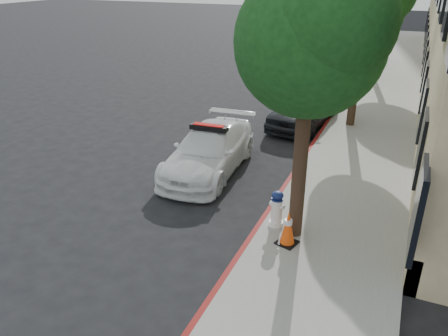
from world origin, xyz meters
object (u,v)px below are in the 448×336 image
parked_car_mid (304,106)px  fire_hydrant (277,209)px  traffic_cone (288,228)px  police_car (209,150)px  parked_car_far (353,53)px

parked_car_mid → fire_hydrant: bearing=-74.7°
traffic_cone → fire_hydrant: bearing=125.5°
police_car → fire_hydrant: size_ratio=5.26×
parked_car_far → traffic_cone: size_ratio=5.42×
parked_car_mid → fire_hydrant: (1.23, -7.55, -0.16)m
parked_car_mid → fire_hydrant: parked_car_mid is taller
parked_car_far → fire_hydrant: 19.95m
parked_car_mid → fire_hydrant: size_ratio=5.00×
fire_hydrant → traffic_cone: size_ratio=1.12×
parked_car_far → traffic_cone: 20.57m
parked_car_mid → parked_car_far: parked_car_mid is taller
parked_car_mid → traffic_cone: size_ratio=5.59×
traffic_cone → parked_car_far: bearing=94.6°
traffic_cone → police_car: bearing=137.1°
parked_car_far → traffic_cone: (1.65, -20.51, -0.16)m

